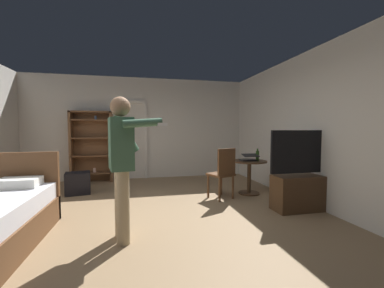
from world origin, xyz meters
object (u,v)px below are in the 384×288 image
at_px(wooden_chair, 223,171).
at_px(suitcase_dark, 78,183).
at_px(laptop, 249,158).
at_px(tv_flatscreen, 303,186).
at_px(side_table, 249,171).
at_px(person_blue_shirt, 122,158).
at_px(bookshelf, 92,144).
at_px(bottle_on_table, 257,156).

distance_m(wooden_chair, suitcase_dark, 3.03).
relative_size(laptop, wooden_chair, 0.34).
relative_size(tv_flatscreen, wooden_chair, 1.35).
xyz_separation_m(tv_flatscreen, side_table, (-0.42, 1.14, 0.07)).
relative_size(laptop, person_blue_shirt, 0.20).
distance_m(tv_flatscreen, laptop, 1.23).
bearing_deg(suitcase_dark, wooden_chair, -31.05).
bearing_deg(bookshelf, person_blue_shirt, -75.13).
distance_m(tv_flatscreen, side_table, 1.21).
distance_m(bookshelf, side_table, 3.98).
bearing_deg(side_table, tv_flatscreen, -69.97).
bearing_deg(laptop, bottle_on_table, -12.12).
height_order(bottle_on_table, wooden_chair, wooden_chair).
distance_m(laptop, wooden_chair, 0.70).
bearing_deg(bottle_on_table, bookshelf, 149.75).
bearing_deg(person_blue_shirt, wooden_chair, 37.58).
bearing_deg(person_blue_shirt, bookshelf, 104.87).
xyz_separation_m(bottle_on_table, wooden_chair, (-0.81, -0.17, -0.26)).
xyz_separation_m(side_table, laptop, (-0.03, -0.04, 0.27)).
distance_m(bookshelf, wooden_chair, 3.57).
relative_size(bottle_on_table, wooden_chair, 0.26).
height_order(side_table, wooden_chair, wooden_chair).
bearing_deg(side_table, bottle_on_table, -29.74).
height_order(tv_flatscreen, wooden_chair, tv_flatscreen).
height_order(tv_flatscreen, side_table, tv_flatscreen).
bearing_deg(bookshelf, tv_flatscreen, -39.28).
bearing_deg(bookshelf, bottle_on_table, -30.25).
bearing_deg(side_table, suitcase_dark, 167.40).
xyz_separation_m(side_table, wooden_chair, (-0.67, -0.25, 0.07)).
relative_size(wooden_chair, suitcase_dark, 2.05).
relative_size(tv_flatscreen, side_table, 1.85).
distance_m(bottle_on_table, wooden_chair, 0.86).
xyz_separation_m(side_table, bottle_on_table, (0.14, -0.08, 0.33)).
bearing_deg(wooden_chair, tv_flatscreen, -39.42).
distance_m(bottle_on_table, suitcase_dark, 3.78).
distance_m(tv_flatscreen, bottle_on_table, 1.16).
distance_m(side_table, person_blue_shirt, 2.99).
bearing_deg(suitcase_dark, person_blue_shirt, -77.50).
bearing_deg(suitcase_dark, side_table, -23.62).
distance_m(side_table, suitcase_dark, 3.59).
bearing_deg(laptop, person_blue_shirt, -146.83).
bearing_deg(laptop, suitcase_dark, 166.61).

